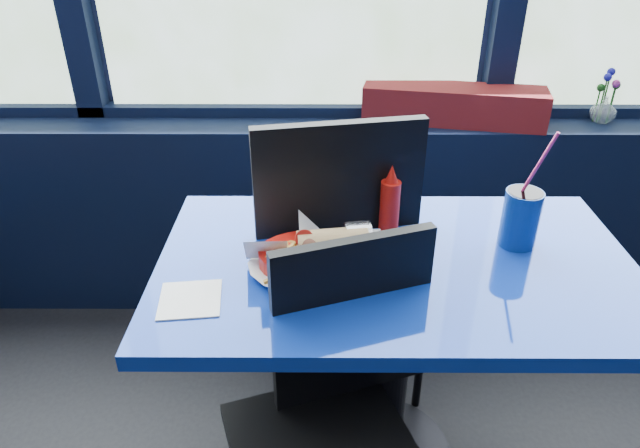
{
  "coord_description": "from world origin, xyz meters",
  "views": [
    {
      "loc": [
        0.11,
        0.8,
        1.55
      ],
      "look_at": [
        0.11,
        1.98,
        0.87
      ],
      "focal_mm": 32.0,
      "sensor_mm": 36.0,
      "label": 1
    }
  ],
  "objects_px": {
    "chair_near_front": "(336,403)",
    "soda_cup": "(521,217)",
    "planter_box": "(453,104)",
    "food_basket": "(316,255)",
    "chair_near_back": "(345,246)",
    "ketchup_bottle": "(390,203)",
    "flower_vase": "(604,106)",
    "near_table": "(391,317)"
  },
  "relations": [
    {
      "from": "food_basket",
      "to": "ketchup_bottle",
      "type": "distance_m",
      "value": 0.27
    },
    {
      "from": "flower_vase",
      "to": "chair_near_back",
      "type": "bearing_deg",
      "value": -149.36
    },
    {
      "from": "planter_box",
      "to": "ketchup_bottle",
      "type": "bearing_deg",
      "value": -102.09
    },
    {
      "from": "chair_near_front",
      "to": "planter_box",
      "type": "relative_size",
      "value": 1.35
    },
    {
      "from": "chair_near_front",
      "to": "planter_box",
      "type": "xyz_separation_m",
      "value": [
        0.46,
        1.13,
        0.35
      ]
    },
    {
      "from": "soda_cup",
      "to": "near_table",
      "type": "bearing_deg",
      "value": -165.89
    },
    {
      "from": "near_table",
      "to": "soda_cup",
      "type": "relative_size",
      "value": 3.73
    },
    {
      "from": "soda_cup",
      "to": "food_basket",
      "type": "bearing_deg",
      "value": -167.33
    },
    {
      "from": "near_table",
      "to": "soda_cup",
      "type": "height_order",
      "value": "soda_cup"
    },
    {
      "from": "food_basket",
      "to": "soda_cup",
      "type": "xyz_separation_m",
      "value": [
        0.53,
        0.12,
        0.04
      ]
    },
    {
      "from": "planter_box",
      "to": "flower_vase",
      "type": "relative_size",
      "value": 3.32
    },
    {
      "from": "near_table",
      "to": "soda_cup",
      "type": "bearing_deg",
      "value": 14.11
    },
    {
      "from": "flower_vase",
      "to": "planter_box",
      "type": "bearing_deg",
      "value": 179.67
    },
    {
      "from": "near_table",
      "to": "ketchup_bottle",
      "type": "distance_m",
      "value": 0.3
    },
    {
      "from": "food_basket",
      "to": "flower_vase",
      "type": "bearing_deg",
      "value": 57.1
    },
    {
      "from": "chair_near_front",
      "to": "soda_cup",
      "type": "relative_size",
      "value": 2.81
    },
    {
      "from": "near_table",
      "to": "chair_near_back",
      "type": "xyz_separation_m",
      "value": [
        -0.12,
        0.29,
        0.04
      ]
    },
    {
      "from": "planter_box",
      "to": "food_basket",
      "type": "xyz_separation_m",
      "value": [
        -0.51,
        -0.91,
        -0.08
      ]
    },
    {
      "from": "chair_near_front",
      "to": "ketchup_bottle",
      "type": "relative_size",
      "value": 4.53
    },
    {
      "from": "chair_near_front",
      "to": "food_basket",
      "type": "relative_size",
      "value": 2.69
    },
    {
      "from": "chair_near_front",
      "to": "soda_cup",
      "type": "bearing_deg",
      "value": 15.99
    },
    {
      "from": "chair_near_back",
      "to": "planter_box",
      "type": "relative_size",
      "value": 1.58
    },
    {
      "from": "near_table",
      "to": "chair_near_front",
      "type": "bearing_deg",
      "value": -121.05
    },
    {
      "from": "soda_cup",
      "to": "chair_near_front",
      "type": "bearing_deg",
      "value": -144.83
    },
    {
      "from": "food_basket",
      "to": "chair_near_back",
      "type": "bearing_deg",
      "value": 92.07
    },
    {
      "from": "near_table",
      "to": "planter_box",
      "type": "height_order",
      "value": "planter_box"
    },
    {
      "from": "planter_box",
      "to": "food_basket",
      "type": "bearing_deg",
      "value": -108.17
    },
    {
      "from": "near_table",
      "to": "flower_vase",
      "type": "distance_m",
      "value": 1.27
    },
    {
      "from": "chair_near_back",
      "to": "flower_vase",
      "type": "distance_m",
      "value": 1.17
    },
    {
      "from": "planter_box",
      "to": "chair_near_front",
      "type": "bearing_deg",
      "value": -101.21
    },
    {
      "from": "chair_near_front",
      "to": "planter_box",
      "type": "height_order",
      "value": "planter_box"
    },
    {
      "from": "near_table",
      "to": "flower_vase",
      "type": "relative_size",
      "value": 5.95
    },
    {
      "from": "planter_box",
      "to": "ketchup_bottle",
      "type": "distance_m",
      "value": 0.8
    },
    {
      "from": "chair_near_front",
      "to": "soda_cup",
      "type": "height_order",
      "value": "soda_cup"
    },
    {
      "from": "chair_near_front",
      "to": "chair_near_back",
      "type": "relative_size",
      "value": 0.85
    },
    {
      "from": "chair_near_front",
      "to": "flower_vase",
      "type": "xyz_separation_m",
      "value": [
        1.02,
        1.13,
        0.34
      ]
    },
    {
      "from": "chair_near_front",
      "to": "planter_box",
      "type": "bearing_deg",
      "value": 48.8
    },
    {
      "from": "flower_vase",
      "to": "ketchup_bottle",
      "type": "distance_m",
      "value": 1.14
    },
    {
      "from": "near_table",
      "to": "food_basket",
      "type": "bearing_deg",
      "value": -169.69
    },
    {
      "from": "chair_near_back",
      "to": "ketchup_bottle",
      "type": "bearing_deg",
      "value": 115.44
    },
    {
      "from": "chair_near_back",
      "to": "food_basket",
      "type": "distance_m",
      "value": 0.38
    },
    {
      "from": "near_table",
      "to": "chair_near_front",
      "type": "xyz_separation_m",
      "value": [
        -0.15,
        -0.26,
        -0.05
      ]
    }
  ]
}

